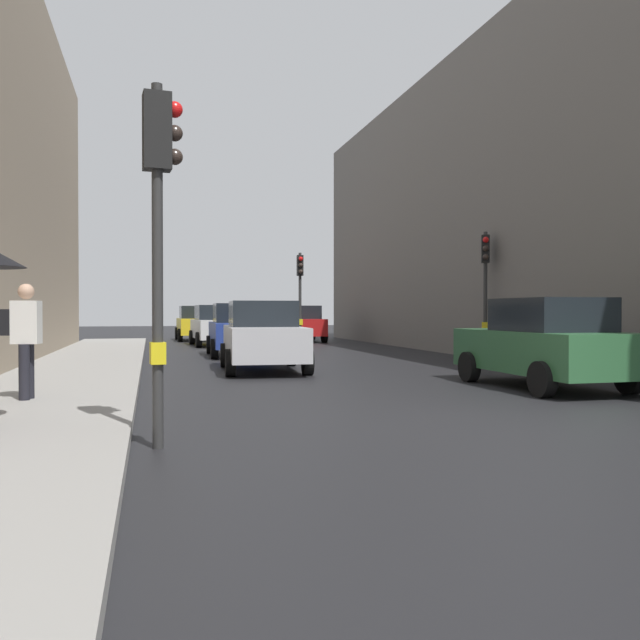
{
  "coord_description": "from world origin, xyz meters",
  "views": [
    {
      "loc": [
        -4.96,
        -8.05,
        1.52
      ],
      "look_at": [
        -0.26,
        10.54,
        1.25
      ],
      "focal_mm": 37.68,
      "sensor_mm": 36.0,
      "label": 1
    }
  ],
  "objects_px": {
    "car_blue_van": "(239,330)",
    "car_red_sedan": "(300,324)",
    "traffic_light_mid_street": "(485,272)",
    "car_green_estate": "(545,343)",
    "car_white_compact": "(216,325)",
    "car_silver_hatchback": "(263,336)",
    "pedestrian_with_black_backpack": "(23,334)",
    "traffic_light_near_left": "(159,198)",
    "car_yellow_taxi": "(197,323)",
    "traffic_light_far_median": "(300,282)"
  },
  "relations": [
    {
      "from": "traffic_light_far_median",
      "to": "car_blue_van",
      "type": "distance_m",
      "value": 5.62
    },
    {
      "from": "car_blue_van",
      "to": "traffic_light_mid_street",
      "type": "bearing_deg",
      "value": -30.42
    },
    {
      "from": "traffic_light_far_median",
      "to": "car_silver_hatchback",
      "type": "relative_size",
      "value": 0.91
    },
    {
      "from": "traffic_light_mid_street",
      "to": "car_silver_hatchback",
      "type": "relative_size",
      "value": 0.91
    },
    {
      "from": "car_red_sedan",
      "to": "pedestrian_with_black_backpack",
      "type": "relative_size",
      "value": 2.39
    },
    {
      "from": "traffic_light_far_median",
      "to": "car_yellow_taxi",
      "type": "height_order",
      "value": "traffic_light_far_median"
    },
    {
      "from": "traffic_light_near_left",
      "to": "car_red_sedan",
      "type": "distance_m",
      "value": 25.61
    },
    {
      "from": "car_red_sedan",
      "to": "pedestrian_with_black_backpack",
      "type": "bearing_deg",
      "value": -113.17
    },
    {
      "from": "car_white_compact",
      "to": "pedestrian_with_black_backpack",
      "type": "relative_size",
      "value": 2.41
    },
    {
      "from": "traffic_light_mid_street",
      "to": "car_yellow_taxi",
      "type": "xyz_separation_m",
      "value": [
        -7.57,
        16.28,
        -1.82
      ]
    },
    {
      "from": "traffic_light_mid_street",
      "to": "car_yellow_taxi",
      "type": "height_order",
      "value": "traffic_light_mid_street"
    },
    {
      "from": "car_silver_hatchback",
      "to": "car_red_sedan",
      "type": "xyz_separation_m",
      "value": [
        4.38,
        15.38,
        0.0
      ]
    },
    {
      "from": "car_green_estate",
      "to": "car_silver_hatchback",
      "type": "relative_size",
      "value": 0.98
    },
    {
      "from": "car_yellow_taxi",
      "to": "car_red_sedan",
      "type": "bearing_deg",
      "value": -28.36
    },
    {
      "from": "traffic_light_near_left",
      "to": "car_green_estate",
      "type": "height_order",
      "value": "traffic_light_near_left"
    },
    {
      "from": "traffic_light_near_left",
      "to": "car_red_sedan",
      "type": "xyz_separation_m",
      "value": [
        7.04,
        24.56,
        -1.87
      ]
    },
    {
      "from": "car_yellow_taxi",
      "to": "traffic_light_far_median",
      "type": "bearing_deg",
      "value": -64.9
    },
    {
      "from": "traffic_light_far_median",
      "to": "car_blue_van",
      "type": "height_order",
      "value": "traffic_light_far_median"
    },
    {
      "from": "traffic_light_far_median",
      "to": "car_red_sedan",
      "type": "xyz_separation_m",
      "value": [
        1.18,
        5.24,
        -1.81
      ]
    },
    {
      "from": "car_yellow_taxi",
      "to": "car_blue_van",
      "type": "bearing_deg",
      "value": -87.16
    },
    {
      "from": "traffic_light_far_median",
      "to": "traffic_light_mid_street",
      "type": "distance_m",
      "value": 9.27
    },
    {
      "from": "traffic_light_far_median",
      "to": "car_yellow_taxi",
      "type": "distance_m",
      "value": 8.87
    },
    {
      "from": "traffic_light_mid_street",
      "to": "car_white_compact",
      "type": "bearing_deg",
      "value": 123.12
    },
    {
      "from": "car_blue_van",
      "to": "car_red_sedan",
      "type": "distance_m",
      "value": 10.48
    },
    {
      "from": "traffic_light_far_median",
      "to": "car_silver_hatchback",
      "type": "xyz_separation_m",
      "value": [
        -3.21,
        -10.14,
        -1.81
      ]
    },
    {
      "from": "car_blue_van",
      "to": "car_yellow_taxi",
      "type": "bearing_deg",
      "value": 92.84
    },
    {
      "from": "car_silver_hatchback",
      "to": "pedestrian_with_black_backpack",
      "type": "distance_m",
      "value": 7.36
    },
    {
      "from": "traffic_light_near_left",
      "to": "car_yellow_taxi",
      "type": "distance_m",
      "value": 27.33
    },
    {
      "from": "car_yellow_taxi",
      "to": "pedestrian_with_black_backpack",
      "type": "relative_size",
      "value": 2.39
    },
    {
      "from": "traffic_light_far_median",
      "to": "pedestrian_with_black_backpack",
      "type": "distance_m",
      "value": 17.75
    },
    {
      "from": "traffic_light_mid_street",
      "to": "car_green_estate",
      "type": "height_order",
      "value": "traffic_light_mid_street"
    },
    {
      "from": "traffic_light_near_left",
      "to": "car_red_sedan",
      "type": "relative_size",
      "value": 0.94
    },
    {
      "from": "car_silver_hatchback",
      "to": "pedestrian_with_black_backpack",
      "type": "xyz_separation_m",
      "value": [
        -4.64,
        -5.71,
        0.29
      ]
    },
    {
      "from": "traffic_light_mid_street",
      "to": "car_green_estate",
      "type": "bearing_deg",
      "value": -108.96
    },
    {
      "from": "car_silver_hatchback",
      "to": "car_green_estate",
      "type": "bearing_deg",
      "value": -47.05
    },
    {
      "from": "traffic_light_near_left",
      "to": "car_green_estate",
      "type": "relative_size",
      "value": 0.95
    },
    {
      "from": "car_red_sedan",
      "to": "car_white_compact",
      "type": "bearing_deg",
      "value": -147.46
    },
    {
      "from": "car_white_compact",
      "to": "traffic_light_far_median",
      "type": "bearing_deg",
      "value": -37.3
    },
    {
      "from": "car_yellow_taxi",
      "to": "car_red_sedan",
      "type": "height_order",
      "value": "same"
    },
    {
      "from": "car_green_estate",
      "to": "car_white_compact",
      "type": "xyz_separation_m",
      "value": [
        -4.75,
        17.68,
        0.0
      ]
    },
    {
      "from": "car_red_sedan",
      "to": "traffic_light_near_left",
      "type": "bearing_deg",
      "value": -105.99
    },
    {
      "from": "traffic_light_near_left",
      "to": "car_blue_van",
      "type": "distance_m",
      "value": 15.35
    },
    {
      "from": "car_yellow_taxi",
      "to": "car_silver_hatchback",
      "type": "height_order",
      "value": "same"
    },
    {
      "from": "car_blue_van",
      "to": "car_yellow_taxi",
      "type": "distance_m",
      "value": 12.21
    },
    {
      "from": "car_green_estate",
      "to": "traffic_light_near_left",
      "type": "bearing_deg",
      "value": -151.12
    },
    {
      "from": "traffic_light_far_median",
      "to": "car_red_sedan",
      "type": "distance_m",
      "value": 5.67
    },
    {
      "from": "car_yellow_taxi",
      "to": "pedestrian_with_black_backpack",
      "type": "bearing_deg",
      "value": -99.96
    },
    {
      "from": "car_green_estate",
      "to": "car_silver_hatchback",
      "type": "xyz_separation_m",
      "value": [
        -4.75,
        5.1,
        0.0
      ]
    },
    {
      "from": "traffic_light_near_left",
      "to": "car_yellow_taxi",
      "type": "xyz_separation_m",
      "value": [
        2.18,
        27.18,
        -1.87
      ]
    },
    {
      "from": "traffic_light_far_median",
      "to": "traffic_light_mid_street",
      "type": "bearing_deg",
      "value": -65.25
    }
  ]
}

